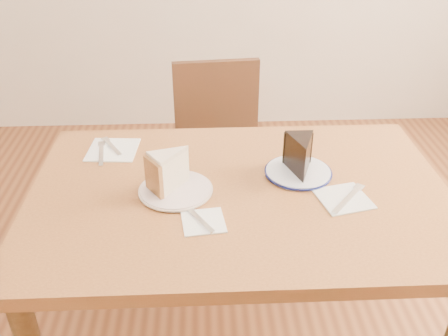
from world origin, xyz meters
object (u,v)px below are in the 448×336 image
plate_cream (176,190)px  carrot_cake (172,171)px  chocolate_cake (301,158)px  chair_far (221,158)px  table (239,217)px  plate_navy (298,172)px

plate_cream → carrot_cake: size_ratio=1.80×
carrot_cake → chocolate_cake: bearing=64.0°
chair_far → plate_cream: chair_far is taller
table → chair_far: bearing=92.6°
chair_far → chocolate_cake: (0.21, -0.59, 0.33)m
plate_cream → chocolate_cake: (0.37, 0.07, 0.06)m
table → chocolate_cake: chocolate_cake is taller
chair_far → chocolate_cake: 0.70m
table → carrot_cake: size_ratio=10.75×
chair_far → plate_navy: bearing=104.9°
chair_far → plate_cream: (-0.15, -0.65, 0.27)m
chair_far → plate_cream: bearing=71.5°
plate_cream → plate_navy: 0.37m
table → chocolate_cake: size_ratio=10.09×
plate_navy → carrot_cake: 0.38m
chair_far → plate_cream: size_ratio=4.30×
table → plate_navy: size_ratio=6.22×
chair_far → carrot_cake: bearing=70.6°
chocolate_cake → chair_far: bearing=-69.7°
carrot_cake → plate_navy: bearing=65.9°
carrot_cake → chocolate_cake: (0.37, 0.05, -0.00)m
table → chair_far: 0.67m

